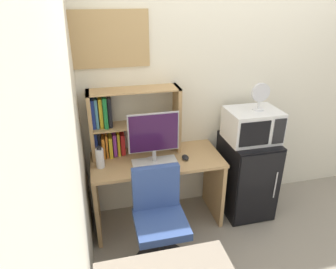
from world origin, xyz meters
The scene contains 13 objects.
wall_back centered at (0.40, 0.02, 1.30)m, with size 6.40×0.04×2.60m, color silver.
wall_left centered at (-1.62, -1.60, 1.30)m, with size 0.04×4.40×2.60m, color silver.
desk centered at (-0.94, -0.28, 0.51)m, with size 1.22×0.56×0.73m.
hutch_bookshelf centered at (-1.24, -0.10, 1.05)m, with size 0.83×0.22×0.63m.
monitor centered at (-0.98, -0.35, 1.00)m, with size 0.45×0.20×0.48m.
keyboard centered at (-0.98, -0.34, 0.74)m, with size 0.41×0.14×0.02m, color silver.
computer_mouse centered at (-0.69, -0.36, 0.75)m, with size 0.06×0.09×0.04m, color black.
water_bottle centered at (-1.46, -0.32, 0.82)m, with size 0.07×0.07×0.20m.
mini_fridge centered at (0.00, -0.29, 0.41)m, with size 0.47×0.57×0.82m.
microwave centered at (0.00, -0.29, 0.98)m, with size 0.49×0.39×0.31m.
desk_fan centered at (0.04, -0.30, 1.28)m, with size 0.18×0.11×0.26m.
desk_chair centered at (-1.03, -0.80, 0.39)m, with size 0.47×0.47×0.88m.
wall_corkboard centered at (-1.34, -0.01, 1.78)m, with size 0.80×0.02×0.48m, color tan.
Camera 1 is at (-1.43, -2.75, 2.15)m, focal length 32.89 mm.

